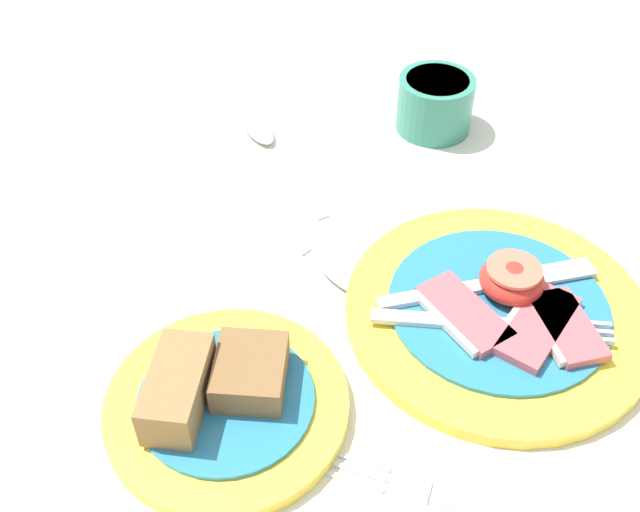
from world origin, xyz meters
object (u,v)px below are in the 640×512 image
(breakfast_plate, at_px, (500,310))
(teaspoon_by_saucer, at_px, (267,141))
(bread_plate, at_px, (222,398))
(fork_on_cloth, at_px, (465,504))
(teaspoon_near_cup, at_px, (326,262))
(sugar_cup, at_px, (435,102))

(breakfast_plate, bearing_deg, teaspoon_by_saucer, 108.32)
(bread_plate, bearing_deg, teaspoon_by_saucer, 65.89)
(bread_plate, relative_size, teaspoon_by_saucer, 0.91)
(fork_on_cloth, bearing_deg, teaspoon_near_cup, -48.57)
(teaspoon_by_saucer, bearing_deg, bread_plate, 150.81)
(bread_plate, relative_size, fork_on_cloth, 1.17)
(fork_on_cloth, bearing_deg, teaspoon_by_saucer, -50.06)
(sugar_cup, bearing_deg, teaspoon_near_cup, -140.09)
(fork_on_cloth, bearing_deg, bread_plate, -5.05)
(teaspoon_near_cup, height_order, fork_on_cloth, teaspoon_near_cup)
(sugar_cup, bearing_deg, breakfast_plate, -106.49)
(sugar_cup, relative_size, fork_on_cloth, 0.53)
(teaspoon_by_saucer, distance_m, teaspoon_near_cup, 0.19)
(teaspoon_near_cup, bearing_deg, bread_plate, -72.61)
(sugar_cup, distance_m, fork_on_cloth, 0.44)
(bread_plate, distance_m, teaspoon_by_saucer, 0.33)
(sugar_cup, relative_size, teaspoon_near_cup, 0.43)
(sugar_cup, xyz_separation_m, teaspoon_near_cup, (-0.18, -0.15, -0.03))
(bread_plate, xyz_separation_m, sugar_cup, (0.31, 0.26, 0.02))
(bread_plate, bearing_deg, fork_on_cloth, -46.12)
(bread_plate, xyz_separation_m, teaspoon_near_cup, (0.12, 0.11, -0.01))
(breakfast_plate, xyz_separation_m, teaspoon_near_cup, (-0.11, 0.11, -0.01))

